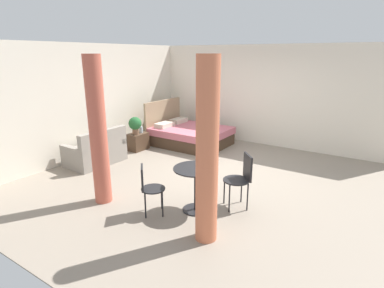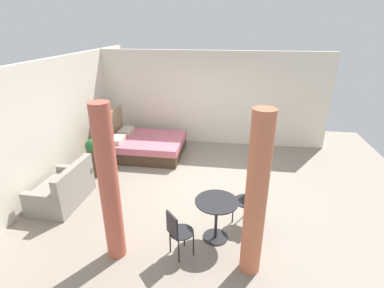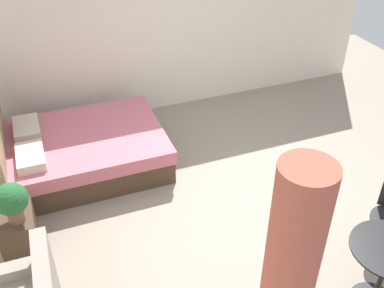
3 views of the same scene
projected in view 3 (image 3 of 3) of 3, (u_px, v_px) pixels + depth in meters
The scene contains 6 objects.
ground_plane at pixel (245, 199), 5.53m from camera, with size 8.24×9.68×0.02m, color gray.
wall_right at pixel (174, 23), 6.76m from camera, with size 0.12×6.68×2.74m, color silver.
bed at pixel (81, 150), 5.89m from camera, with size 1.59×2.04×1.19m.
nightstand at pixel (19, 231), 4.76m from camera, with size 0.54×0.37×0.45m.
potted_plant at pixel (11, 201), 4.41m from camera, with size 0.34×0.34×0.46m.
vase at pixel (15, 201), 4.69m from camera, with size 0.09×0.09×0.16m.
Camera 3 is at (-3.64, 2.11, 3.69)m, focal length 41.69 mm.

